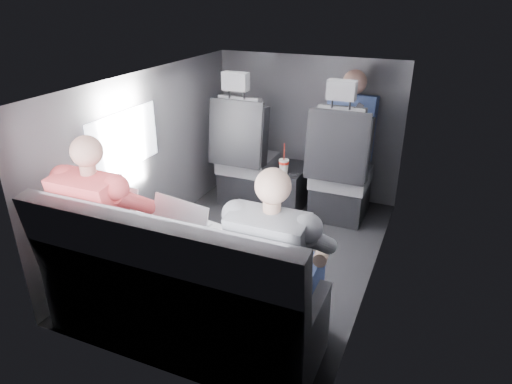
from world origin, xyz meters
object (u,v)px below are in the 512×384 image
at_px(front_seat_left, 245,163).
at_px(center_console, 291,188).
at_px(front_seat_right, 340,177).
at_px(soda_cup, 284,166).
at_px(passenger_rear_left, 112,225).
at_px(rear_bench, 179,298).
at_px(passenger_rear_right, 279,266).
at_px(laptop_silver, 190,228).
at_px(laptop_white, 128,208).
at_px(laptop_black, 283,245).
at_px(passenger_front_right, 351,130).

xyz_separation_m(front_seat_left, center_console, (0.45, 0.04, -0.20)).
bearing_deg(front_seat_right, soda_cup, -168.09).
height_order(center_console, passenger_rear_left, passenger_rear_left).
bearing_deg(rear_bench, passenger_rear_left, 169.15).
relative_size(front_seat_right, passenger_rear_right, 1.07).
relative_size(center_console, soda_cup, 1.74).
bearing_deg(laptop_silver, laptop_white, 171.68).
bearing_deg(soda_cup, laptop_silver, -90.37).
distance_m(center_console, laptop_black, 1.80).
height_order(center_console, passenger_front_right, passenger_front_right).
bearing_deg(laptop_black, center_console, 107.15).
distance_m(front_seat_left, laptop_white, 1.62).
bearing_deg(laptop_black, laptop_silver, -175.24).
distance_m(center_console, passenger_rear_right, 1.97).
distance_m(center_console, laptop_silver, 1.77).
distance_m(front_seat_left, rear_bench, 1.96).
bearing_deg(rear_bench, passenger_front_right, 78.02).
distance_m(passenger_rear_left, passenger_rear_right, 1.06).
distance_m(center_console, passenger_rear_left, 1.96).
xyz_separation_m(laptop_silver, passenger_rear_left, (-0.46, -0.13, -0.02)).
xyz_separation_m(laptop_black, passenger_rear_right, (0.04, -0.18, -0.02)).
height_order(front_seat_right, soda_cup, front_seat_right).
height_order(center_console, laptop_black, laptop_black).
height_order(rear_bench, passenger_rear_left, passenger_rear_left).
bearing_deg(passenger_rear_left, laptop_black, 9.90).
distance_m(soda_cup, passenger_front_right, 0.67).
xyz_separation_m(soda_cup, laptop_silver, (-0.01, -1.57, 0.17)).
relative_size(center_console, rear_bench, 0.30).
height_order(laptop_black, passenger_front_right, passenger_front_right).
height_order(front_seat_left, passenger_rear_right, front_seat_left).
bearing_deg(center_console, passenger_rear_left, -105.11).
xyz_separation_m(center_console, laptop_white, (-0.54, -1.64, 0.43)).
distance_m(front_seat_left, laptop_silver, 1.74).
distance_m(rear_bench, soda_cup, 1.81).
xyz_separation_m(rear_bench, laptop_silver, (-0.04, 0.23, 0.33)).
bearing_deg(passenger_front_right, center_console, -154.56).
relative_size(soda_cup, laptop_black, 0.88).
bearing_deg(passenger_rear_right, front_seat_right, 93.47).
bearing_deg(rear_bench, soda_cup, 90.98).
height_order(front_seat_left, laptop_silver, front_seat_left).
relative_size(rear_bench, passenger_front_right, 1.88).
height_order(front_seat_right, center_console, front_seat_right).
relative_size(front_seat_left, laptop_white, 3.49).
relative_size(front_seat_right, rear_bench, 0.79).
bearing_deg(center_console, passenger_rear_right, -73.14).
xyz_separation_m(center_console, passenger_front_right, (0.46, 0.22, 0.56)).
bearing_deg(rear_bench, laptop_silver, 100.26).
xyz_separation_m(front_seat_left, soda_cup, (0.42, -0.10, 0.07)).
bearing_deg(passenger_rear_right, laptop_black, 104.06).
bearing_deg(front_seat_left, soda_cup, -13.60).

